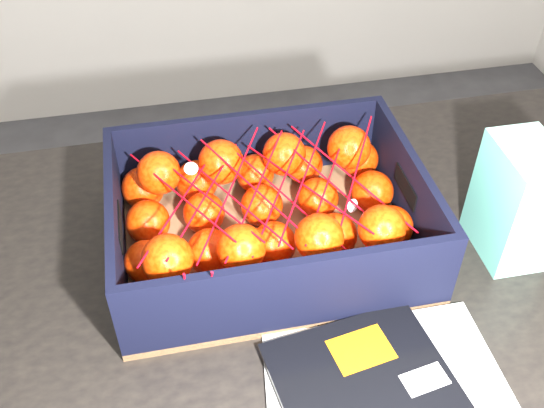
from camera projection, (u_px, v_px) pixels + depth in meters
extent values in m
cube|color=black|center=(332.00, 287.00, 0.92)|extent=(1.20, 0.81, 0.04)
cylinder|color=black|center=(26.00, 319.00, 1.34)|extent=(0.06, 0.06, 0.71)
cylinder|color=black|center=(505.00, 243.00, 1.51)|extent=(0.06, 0.06, 0.71)
cube|color=orange|center=(361.00, 349.00, 0.79)|extent=(0.08, 0.07, 0.00)
cube|color=white|center=(425.00, 379.00, 0.76)|extent=(0.06, 0.04, 0.00)
cube|color=olive|center=(268.00, 242.00, 0.95)|extent=(0.44, 0.33, 0.01)
cube|color=black|center=(248.00, 147.00, 1.03)|extent=(0.44, 0.01, 0.13)
cube|color=black|center=(293.00, 297.00, 0.80)|extent=(0.44, 0.01, 0.13)
cube|color=black|center=(117.00, 234.00, 0.88)|extent=(0.01, 0.31, 0.13)
cube|color=black|center=(409.00, 193.00, 0.94)|extent=(0.01, 0.31, 0.13)
sphere|color=#FE2F05|center=(151.00, 308.00, 0.81)|extent=(0.07, 0.07, 0.07)
sphere|color=#FE2F05|center=(146.00, 262.00, 0.87)|extent=(0.06, 0.06, 0.06)
sphere|color=#FE2F05|center=(148.00, 222.00, 0.93)|extent=(0.07, 0.07, 0.07)
sphere|color=#FE2F05|center=(143.00, 188.00, 0.98)|extent=(0.07, 0.07, 0.07)
sphere|color=#FE2F05|center=(218.00, 297.00, 0.82)|extent=(0.06, 0.06, 0.06)
sphere|color=#FE2F05|center=(210.00, 252.00, 0.88)|extent=(0.07, 0.07, 0.07)
sphere|color=#FE2F05|center=(204.00, 213.00, 0.94)|extent=(0.06, 0.06, 0.06)
sphere|color=#FE2F05|center=(197.00, 181.00, 1.00)|extent=(0.07, 0.07, 0.07)
sphere|color=#FE2F05|center=(285.00, 287.00, 0.84)|extent=(0.07, 0.07, 0.07)
sphere|color=#FE2F05|center=(274.00, 244.00, 0.89)|extent=(0.06, 0.06, 0.06)
sphere|color=#FE2F05|center=(262.00, 205.00, 0.95)|extent=(0.06, 0.06, 0.06)
sphere|color=#FE2F05|center=(255.00, 173.00, 1.01)|extent=(0.06, 0.06, 0.06)
sphere|color=#FE2F05|center=(347.00, 274.00, 0.85)|extent=(0.06, 0.06, 0.06)
sphere|color=#FE2F05|center=(335.00, 235.00, 0.91)|extent=(0.06, 0.06, 0.06)
sphere|color=#FE2F05|center=(318.00, 198.00, 0.97)|extent=(0.06, 0.06, 0.06)
sphere|color=#FE2F05|center=(304.00, 164.00, 1.03)|extent=(0.06, 0.06, 0.06)
sphere|color=#FE2F05|center=(411.00, 264.00, 0.87)|extent=(0.06, 0.06, 0.06)
sphere|color=#FE2F05|center=(392.00, 227.00, 0.92)|extent=(0.06, 0.06, 0.06)
sphere|color=#FE2F05|center=(372.00, 192.00, 0.98)|extent=(0.07, 0.07, 0.07)
sphere|color=#FE2F05|center=(360.00, 159.00, 1.04)|extent=(0.06, 0.06, 0.06)
sphere|color=#FE2F05|center=(167.00, 259.00, 0.80)|extent=(0.07, 0.07, 0.07)
sphere|color=#FE2F05|center=(159.00, 173.00, 0.93)|extent=(0.07, 0.07, 0.07)
sphere|color=#FE2F05|center=(241.00, 248.00, 0.82)|extent=(0.06, 0.06, 0.06)
sphere|color=#FE2F05|center=(221.00, 162.00, 0.95)|extent=(0.07, 0.07, 0.07)
sphere|color=#FE2F05|center=(319.00, 238.00, 0.83)|extent=(0.07, 0.07, 0.07)
sphere|color=#FE2F05|center=(284.00, 154.00, 0.96)|extent=(0.07, 0.07, 0.07)
sphere|color=#FE2F05|center=(382.00, 228.00, 0.84)|extent=(0.06, 0.06, 0.06)
sphere|color=#FE2F05|center=(349.00, 147.00, 0.98)|extent=(0.07, 0.07, 0.07)
cylinder|color=#BD0713|center=(178.00, 194.00, 0.86)|extent=(0.12, 0.23, 0.02)
cylinder|color=#BD0713|center=(205.00, 194.00, 0.86)|extent=(0.12, 0.23, 0.02)
cylinder|color=#BD0713|center=(231.00, 196.00, 0.87)|extent=(0.12, 0.23, 0.00)
cylinder|color=#BD0713|center=(256.00, 190.00, 0.87)|extent=(0.12, 0.23, 0.03)
cylinder|color=#BD0713|center=(281.00, 192.00, 0.88)|extent=(0.12, 0.23, 0.02)
cylinder|color=#BD0713|center=(306.00, 186.00, 0.88)|extent=(0.12, 0.23, 0.01)
cylinder|color=#BD0713|center=(327.00, 179.00, 0.90)|extent=(0.12, 0.23, 0.04)
cylinder|color=#BD0713|center=(351.00, 176.00, 0.91)|extent=(0.12, 0.23, 0.03)
cylinder|color=#BD0713|center=(180.00, 203.00, 0.86)|extent=(0.12, 0.23, 0.02)
cylinder|color=#BD0713|center=(205.00, 197.00, 0.86)|extent=(0.12, 0.23, 0.01)
cylinder|color=#BD0713|center=(230.00, 190.00, 0.87)|extent=(0.12, 0.23, 0.04)
cylinder|color=#BD0713|center=(256.00, 191.00, 0.87)|extent=(0.12, 0.23, 0.03)
cylinder|color=#BD0713|center=(281.00, 188.00, 0.88)|extent=(0.12, 0.23, 0.02)
cylinder|color=#BD0713|center=(304.00, 178.00, 0.89)|extent=(0.12, 0.23, 0.02)
cylinder|color=#BD0713|center=(328.00, 181.00, 0.90)|extent=(0.12, 0.23, 0.01)
cylinder|color=#BD0713|center=(354.00, 177.00, 0.89)|extent=(0.12, 0.23, 0.04)
cylinder|color=#BD0713|center=(186.00, 288.00, 0.76)|extent=(0.00, 0.03, 0.09)
cylinder|color=#BD0713|center=(211.00, 284.00, 0.76)|extent=(0.01, 0.04, 0.08)
cube|color=white|center=(516.00, 201.00, 0.89)|extent=(0.08, 0.12, 0.18)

